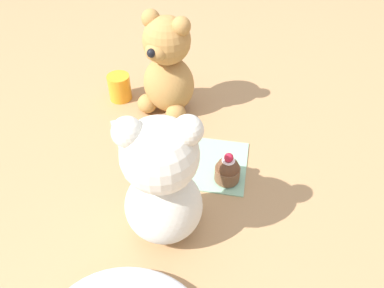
{
  "coord_description": "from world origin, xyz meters",
  "views": [
    {
      "loc": [
        -0.11,
        0.58,
        0.61
      ],
      "look_at": [
        0.0,
        0.0,
        0.06
      ],
      "focal_mm": 35.0,
      "sensor_mm": 36.0,
      "label": 1
    }
  ],
  "objects_px": {
    "teddy_bear_tan": "(167,69)",
    "cupcake_near_tan_bear": "(167,146)",
    "cupcake_near_cream_bear": "(228,170)",
    "teddy_bear_cream": "(162,184)",
    "juice_glass": "(120,87)",
    "teaspoon": "(117,135)"
  },
  "relations": [
    {
      "from": "teddy_bear_tan",
      "to": "juice_glass",
      "type": "distance_m",
      "value": 0.17
    },
    {
      "from": "teddy_bear_tan",
      "to": "cupcake_near_tan_bear",
      "type": "relative_size",
      "value": 3.81
    },
    {
      "from": "teddy_bear_tan",
      "to": "teaspoon",
      "type": "height_order",
      "value": "teddy_bear_tan"
    },
    {
      "from": "teddy_bear_cream",
      "to": "cupcake_near_tan_bear",
      "type": "height_order",
      "value": "teddy_bear_cream"
    },
    {
      "from": "teddy_bear_tan",
      "to": "juice_glass",
      "type": "height_order",
      "value": "teddy_bear_tan"
    },
    {
      "from": "teaspoon",
      "to": "cupcake_near_cream_bear",
      "type": "bearing_deg",
      "value": -139.22
    },
    {
      "from": "cupcake_near_cream_bear",
      "to": "teaspoon",
      "type": "bearing_deg",
      "value": -19.03
    },
    {
      "from": "teddy_bear_cream",
      "to": "teaspoon",
      "type": "relative_size",
      "value": 2.41
    },
    {
      "from": "cupcake_near_tan_bear",
      "to": "juice_glass",
      "type": "height_order",
      "value": "cupcake_near_tan_bear"
    },
    {
      "from": "cupcake_near_cream_bear",
      "to": "cupcake_near_tan_bear",
      "type": "distance_m",
      "value": 0.15
    },
    {
      "from": "teddy_bear_cream",
      "to": "juice_glass",
      "type": "height_order",
      "value": "teddy_bear_cream"
    },
    {
      "from": "teddy_bear_tan",
      "to": "cupcake_near_tan_bear",
      "type": "bearing_deg",
      "value": -60.53
    },
    {
      "from": "teaspoon",
      "to": "juice_glass",
      "type": "bearing_deg",
      "value": -15.54
    },
    {
      "from": "teddy_bear_cream",
      "to": "teaspoon",
      "type": "bearing_deg",
      "value": -66.32
    },
    {
      "from": "cupcake_near_tan_bear",
      "to": "juice_glass",
      "type": "xyz_separation_m",
      "value": [
        0.18,
        -0.2,
        0.0
      ]
    },
    {
      "from": "juice_glass",
      "to": "cupcake_near_tan_bear",
      "type": "bearing_deg",
      "value": 131.65
    },
    {
      "from": "cupcake_near_cream_bear",
      "to": "teddy_bear_tan",
      "type": "bearing_deg",
      "value": -51.58
    },
    {
      "from": "teddy_bear_tan",
      "to": "juice_glass",
      "type": "bearing_deg",
      "value": -170.5
    },
    {
      "from": "teddy_bear_cream",
      "to": "teddy_bear_tan",
      "type": "bearing_deg",
      "value": -90.96
    },
    {
      "from": "cupcake_near_cream_bear",
      "to": "teddy_bear_cream",
      "type": "bearing_deg",
      "value": 55.33
    },
    {
      "from": "teddy_bear_tan",
      "to": "cupcake_near_tan_bear",
      "type": "xyz_separation_m",
      "value": [
        -0.03,
        0.18,
        -0.09
      ]
    },
    {
      "from": "cupcake_near_cream_bear",
      "to": "juice_glass",
      "type": "distance_m",
      "value": 0.4
    }
  ]
}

